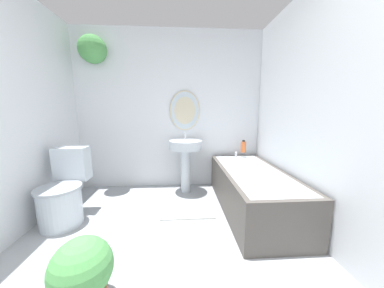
{
  "coord_description": "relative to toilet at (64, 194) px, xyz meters",
  "views": [
    {
      "loc": [
        0.14,
        -0.27,
        1.2
      ],
      "look_at": [
        0.27,
        1.71,
        0.86
      ],
      "focal_mm": 18.0,
      "sensor_mm": 36.0,
      "label": 1
    }
  ],
  "objects": [
    {
      "name": "potted_plant",
      "position": [
        0.67,
        -1.01,
        -0.07
      ],
      "size": [
        0.36,
        0.36,
        0.46
      ],
      "color": "#9E6042",
      "rests_on": "ground_plane"
    },
    {
      "name": "toilet",
      "position": [
        0.0,
        0.0,
        0.0
      ],
      "size": [
        0.44,
        0.61,
        0.79
      ],
      "color": "silver",
      "rests_on": "ground_plane"
    },
    {
      "name": "shampoo_bottle",
      "position": [
        2.24,
        0.8,
        0.34
      ],
      "size": [
        0.08,
        0.08,
        0.19
      ],
      "color": "#DB6633",
      "rests_on": "bathtub"
    },
    {
      "name": "pedestal_sink",
      "position": [
        1.35,
        0.7,
        0.28
      ],
      "size": [
        0.47,
        0.47,
        0.88
      ],
      "color": "silver",
      "rests_on": "ground_plane"
    },
    {
      "name": "wall_back",
      "position": [
        1.0,
        0.99,
        0.98
      ],
      "size": [
        2.92,
        0.38,
        2.4
      ],
      "color": "silver",
      "rests_on": "ground_plane"
    },
    {
      "name": "bathtub",
      "position": [
        2.14,
        0.12,
        -0.06
      ],
      "size": [
        0.72,
        1.62,
        0.57
      ],
      "color": "#4C4742",
      "rests_on": "ground_plane"
    },
    {
      "name": "bath_mat",
      "position": [
        1.35,
        0.12,
        -0.31
      ],
      "size": [
        0.63,
        0.41,
        0.02
      ],
      "color": "silver",
      "rests_on": "ground_plane"
    },
    {
      "name": "wall_right",
      "position": [
        2.55,
        -0.4,
        0.88
      ],
      "size": [
        0.06,
        2.88,
        2.4
      ],
      "color": "silver",
      "rests_on": "ground_plane"
    }
  ]
}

